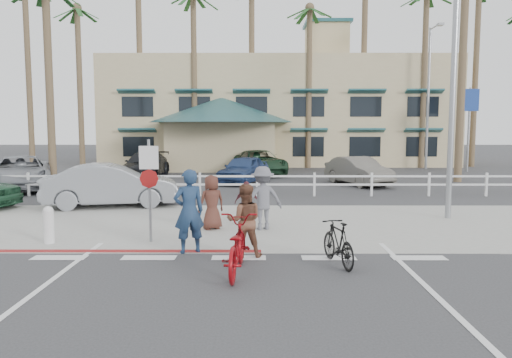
{
  "coord_description": "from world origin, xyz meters",
  "views": [
    {
      "loc": [
        0.41,
        -10.23,
        2.92
      ],
      "look_at": [
        0.37,
        3.24,
        1.5
      ],
      "focal_mm": 35.0,
      "sensor_mm": 36.0,
      "label": 1
    }
  ],
  "objects_px": {
    "sign_post": "(150,185)",
    "bike_red": "(236,246)",
    "bike_black": "(338,243)",
    "car_white_sedan": "(112,185)"
  },
  "relations": [
    {
      "from": "bike_black",
      "to": "car_white_sedan",
      "type": "relative_size",
      "value": 0.33
    },
    {
      "from": "bike_red",
      "to": "car_white_sedan",
      "type": "relative_size",
      "value": 0.45
    },
    {
      "from": "car_white_sedan",
      "to": "bike_black",
      "type": "bearing_deg",
      "value": -149.5
    },
    {
      "from": "sign_post",
      "to": "bike_red",
      "type": "relative_size",
      "value": 1.35
    },
    {
      "from": "bike_red",
      "to": "car_white_sedan",
      "type": "bearing_deg",
      "value": -55.55
    },
    {
      "from": "bike_red",
      "to": "bike_black",
      "type": "height_order",
      "value": "bike_red"
    },
    {
      "from": "bike_black",
      "to": "car_white_sedan",
      "type": "xyz_separation_m",
      "value": [
        -7.02,
        7.7,
        0.31
      ]
    },
    {
      "from": "sign_post",
      "to": "bike_red",
      "type": "height_order",
      "value": "sign_post"
    },
    {
      "from": "bike_black",
      "to": "bike_red",
      "type": "bearing_deg",
      "value": 2.47
    },
    {
      "from": "bike_red",
      "to": "bike_black",
      "type": "xyz_separation_m",
      "value": [
        2.12,
        0.62,
        -0.08
      ]
    }
  ]
}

